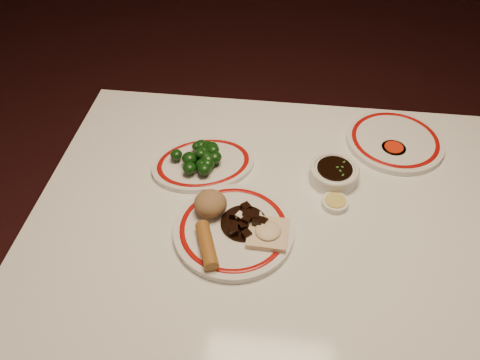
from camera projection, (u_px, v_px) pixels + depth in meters
The scene contains 13 objects.
ground at pixel (271, 355), 1.63m from camera, with size 7.00×7.00×0.00m, color black.
dining_table at pixel (283, 240), 1.16m from camera, with size 1.20×0.90×0.75m.
main_plate at pixel (234, 230), 1.06m from camera, with size 0.34×0.34×0.02m.
rice_mound at pixel (210, 204), 1.06m from camera, with size 0.08×0.08×0.05m, color #986D48.
spring_roll at pixel (207, 245), 1.00m from camera, with size 0.03×0.03×0.12m, color #A26528.
fried_wonton at pixel (268, 232), 1.03m from camera, with size 0.09×0.09×0.02m.
stirfry_heap at pixel (246, 221), 1.05m from camera, with size 0.11×0.11×0.03m.
broccoli_plate at pixel (203, 164), 1.21m from camera, with size 0.32×0.30×0.02m.
broccoli_pile at pixel (204, 156), 1.18m from camera, with size 0.13×0.12×0.05m.
soy_bowl at pixel (334, 174), 1.17m from camera, with size 0.12×0.12×0.04m.
sweet_sour_dish at pixel (393, 150), 1.25m from camera, with size 0.06×0.06×0.02m.
mustard_dish at pixel (335, 203), 1.12m from camera, with size 0.06×0.06×0.02m.
far_plate at pixel (395, 141), 1.27m from camera, with size 0.33×0.33×0.02m.
Camera 1 is at (-0.02, -0.72, 1.59)m, focal length 35.00 mm.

